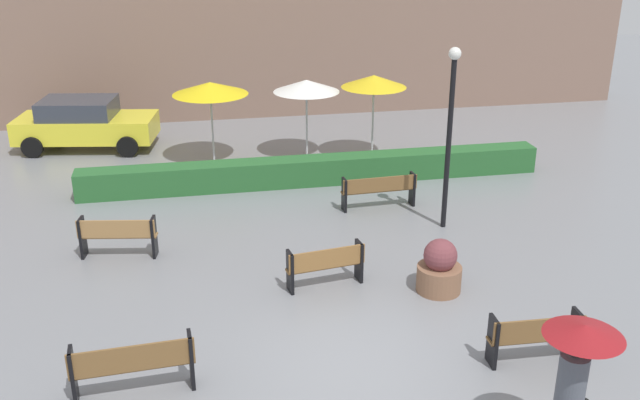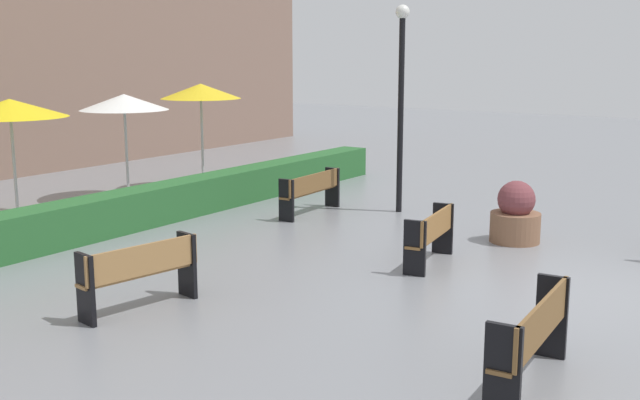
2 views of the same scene
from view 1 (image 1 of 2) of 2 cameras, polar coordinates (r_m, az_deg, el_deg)
ground_plane at (r=12.20m, az=2.54°, el=-12.64°), size 60.00×60.00×0.00m
bench_near_left at (r=11.50m, az=-14.60°, el=-12.47°), size 1.88×0.45×0.92m
bench_near_right at (r=12.41m, az=16.72°, el=-10.24°), size 1.56×0.43×0.86m
bench_back_row at (r=17.92m, az=4.71°, el=0.89°), size 1.91×0.42×0.85m
bench_mid_center at (r=14.15m, az=0.46°, el=-5.07°), size 1.58×0.56×0.85m
bench_far_left at (r=15.92m, az=-15.74°, el=-2.63°), size 1.67×0.62×0.89m
pedestrian_with_umbrella at (r=10.05m, az=19.52°, el=-12.90°), size 1.02×1.02×2.10m
planter_pot at (r=14.21m, az=9.44°, el=-5.41°), size 0.87×0.87×1.09m
lamp_post at (r=16.40m, az=10.27°, el=6.14°), size 0.28×0.28×4.21m
patio_umbrella_yellow at (r=21.01m, az=-8.69°, el=8.73°), size 2.18×2.18×2.40m
patio_umbrella_white at (r=21.22m, az=-1.08°, el=9.02°), size 1.95×1.95×2.37m
patio_umbrella_yellow_far at (r=21.06m, az=4.29°, el=9.35°), size 1.90×1.90×2.55m
hedge_strip at (r=19.60m, az=-0.39°, el=2.35°), size 12.58×0.70×0.73m
parked_car at (r=23.61m, az=-18.14°, el=5.81°), size 4.43×2.53×1.57m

